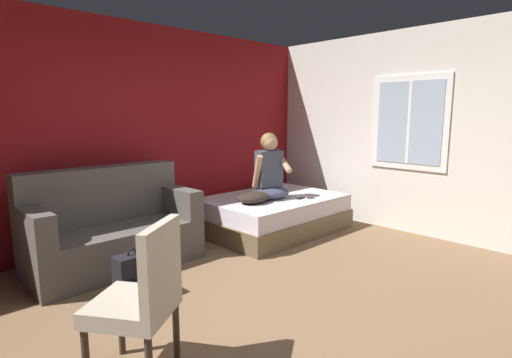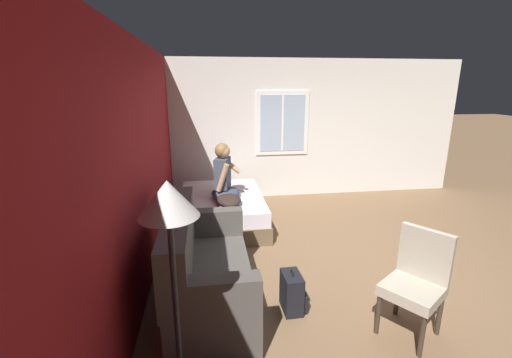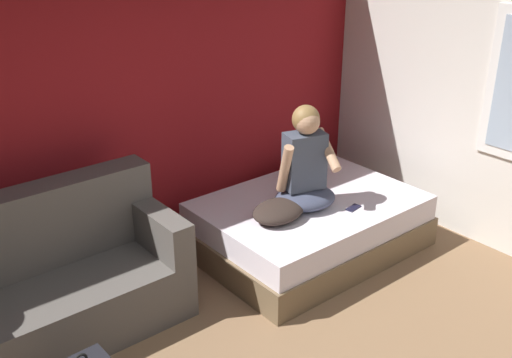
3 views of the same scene
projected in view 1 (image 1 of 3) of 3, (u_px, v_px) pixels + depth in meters
The scene contains 10 objects.
ground_plane at pixel (282, 313), 3.24m from camera, with size 40.00×40.00×0.00m, color brown.
wall_back_accent at pixel (124, 134), 4.90m from camera, with size 10.83×0.16×2.70m, color maroon.
wall_side_with_window at pixel (442, 134), 5.07m from camera, with size 0.19×6.53×2.70m.
bed at pixel (273, 214), 5.51m from camera, with size 1.90×1.35×0.48m.
couch at pixel (112, 230), 4.21m from camera, with size 1.70×0.82×1.04m.
side_chair at pixel (142, 295), 2.38m from camera, with size 0.64×0.64×0.98m.
person_seated at pixel (270, 172), 5.30m from camera, with size 0.62×0.57×0.88m.
backpack at pixel (134, 278), 3.46m from camera, with size 0.31×0.24×0.46m.
throw_pillow at pixel (254, 197), 5.09m from camera, with size 0.48×0.36×0.14m, color #2D231E.
cell_phone at pixel (301, 198), 5.33m from camera, with size 0.07×0.14×0.01m, color black.
Camera 1 is at (-2.25, -2.03, 1.60)m, focal length 28.00 mm.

